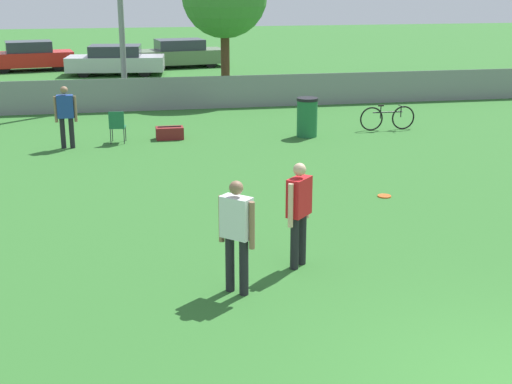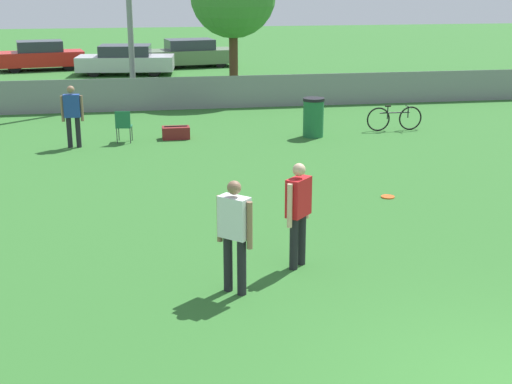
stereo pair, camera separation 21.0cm
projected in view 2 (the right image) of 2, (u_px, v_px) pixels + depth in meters
The scene contains 12 objects.
fence_backline at pixel (251, 91), 24.37m from camera, with size 24.97×0.07×1.21m.
player_thrower_red at pixel (298, 208), 10.76m from camera, with size 0.46×0.47×1.65m.
player_receiver_white at pixel (235, 229), 9.86m from camera, with size 0.46×0.46×1.65m.
spectator_in_blue at pixel (72, 112), 18.50m from camera, with size 0.57×0.23×1.62m.
frisbee_disc at pixel (388, 197), 14.49m from camera, with size 0.28×0.28×0.03m.
folding_chair_sideline at pixel (124, 124), 19.16m from camera, with size 0.46×0.46×0.88m.
bicycle_sideline at pixel (394, 118), 20.73m from camera, with size 1.67×0.44×0.75m.
trash_bin at pixel (313, 117), 19.87m from camera, with size 0.60×0.60×1.09m.
gear_bag_sideline at pixel (176, 133), 19.73m from camera, with size 0.75×0.41×0.36m.
parked_car_red at pixel (40, 56), 34.25m from camera, with size 4.23×2.32×1.39m.
parked_car_silver at pixel (126, 60), 32.66m from camera, with size 4.54×2.31×1.34m.
parked_car_olive at pixel (190, 53), 35.48m from camera, with size 4.60×2.46×1.36m.
Camera 2 is at (-3.99, -6.00, 4.29)m, focal length 50.00 mm.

